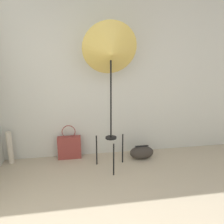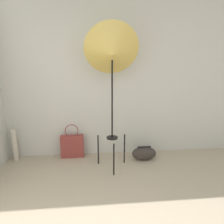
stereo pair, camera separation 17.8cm
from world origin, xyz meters
name	(u,v)px [view 2 (the right image)]	position (x,y,z in m)	size (l,w,h in m)	color
wall_back	(106,75)	(0.00, 2.53, 1.30)	(8.00, 0.05, 2.60)	beige
photo_umbrella	(112,53)	(0.04, 2.01, 1.63)	(0.74, 0.49, 2.03)	black
tote_bag	(72,146)	(-0.56, 2.40, 0.19)	(0.36, 0.11, 0.55)	brown
duffel_bag	(144,153)	(0.57, 2.20, 0.10)	(0.38, 0.21, 0.22)	#332D28
paper_roll	(15,145)	(-1.44, 2.38, 0.25)	(0.08, 0.08, 0.50)	beige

